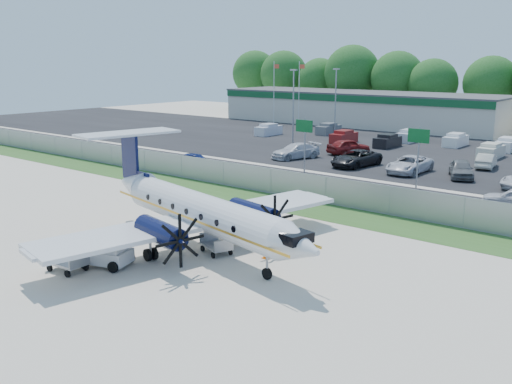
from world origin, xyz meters
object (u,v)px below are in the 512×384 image
Objects in this scene: baggage_cart_near at (67,262)px; baggage_cart_far at (216,245)px; aircraft at (199,210)px; pushback_tug at (109,254)px.

baggage_cart_near is 7.65m from baggage_cart_far.
aircraft is at bearing 67.41° from baggage_cart_near.
pushback_tug is 1.26× the size of baggage_cart_far.
baggage_cart_near is at bearing -120.55° from baggage_cart_far.
pushback_tug is 2.00m from baggage_cart_near.
aircraft is at bearing 70.09° from pushback_tug.
baggage_cart_near is 0.97× the size of baggage_cart_far.
baggage_cart_near reaches higher than baggage_cart_far.
baggage_cart_far is at bearing 3.86° from aircraft.
aircraft is 6.94× the size of pushback_tug.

